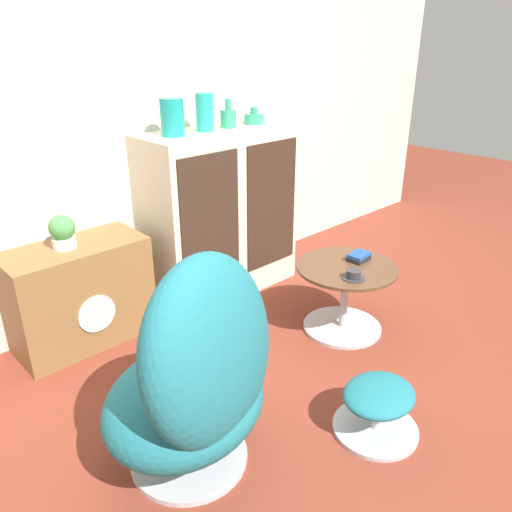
% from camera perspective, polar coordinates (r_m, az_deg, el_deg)
% --- Properties ---
extents(ground_plane, '(12.00, 12.00, 0.00)m').
position_cam_1_polar(ground_plane, '(2.57, 3.61, -15.46)').
color(ground_plane, brown).
extents(wall_back, '(6.40, 0.06, 2.60)m').
position_cam_1_polar(wall_back, '(3.10, -15.32, 16.96)').
color(wall_back, beige).
rests_on(wall_back, ground_plane).
extents(sideboard, '(1.03, 0.46, 1.10)m').
position_cam_1_polar(sideboard, '(3.33, -4.14, 4.88)').
color(sideboard, beige).
rests_on(sideboard, ground_plane).
extents(tv_console, '(0.75, 0.38, 0.59)m').
position_cam_1_polar(tv_console, '(2.99, -19.48, -4.13)').
color(tv_console, brown).
rests_on(tv_console, ground_plane).
extents(egg_chair, '(0.89, 0.85, 0.97)m').
position_cam_1_polar(egg_chair, '(1.96, -6.70, -13.50)').
color(egg_chair, '#B7B7BC').
rests_on(egg_chair, ground_plane).
extents(ottoman, '(0.38, 0.38, 0.24)m').
position_cam_1_polar(ottoman, '(2.35, 13.78, -16.04)').
color(ottoman, '#B7B7BC').
rests_on(ottoman, ground_plane).
extents(coffee_table, '(0.58, 0.58, 0.42)m').
position_cam_1_polar(coffee_table, '(2.99, 10.10, -4.22)').
color(coffee_table, '#B7B7BC').
rests_on(coffee_table, ground_plane).
extents(vase_leftmost, '(0.14, 0.14, 0.21)m').
position_cam_1_polar(vase_leftmost, '(2.99, -9.55, 15.37)').
color(vase_leftmost, teal).
rests_on(vase_leftmost, sideboard).
extents(vase_inner_left, '(0.11, 0.11, 0.23)m').
position_cam_1_polar(vase_inner_left, '(3.13, -5.88, 16.04)').
color(vase_inner_left, teal).
rests_on(vase_inner_left, sideboard).
extents(vase_inner_right, '(0.10, 0.10, 0.18)m').
position_cam_1_polar(vase_inner_right, '(3.25, -3.18, 15.50)').
color(vase_inner_right, '#2D8E6B').
rests_on(vase_inner_right, sideboard).
extents(vase_rightmost, '(0.13, 0.13, 0.11)m').
position_cam_1_polar(vase_rightmost, '(3.40, -0.25, 15.48)').
color(vase_rightmost, '#2D8E6B').
rests_on(vase_rightmost, sideboard).
extents(potted_plant, '(0.14, 0.14, 0.18)m').
position_cam_1_polar(potted_plant, '(2.83, -21.24, 2.62)').
color(potted_plant, silver).
rests_on(potted_plant, tv_console).
extents(teacup, '(0.13, 0.13, 0.05)m').
position_cam_1_polar(teacup, '(2.77, 11.07, -2.16)').
color(teacup, '#2D2D33').
rests_on(teacup, coffee_table).
extents(book_stack, '(0.14, 0.10, 0.04)m').
position_cam_1_polar(book_stack, '(3.00, 11.66, -0.10)').
color(book_stack, black).
rests_on(book_stack, coffee_table).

